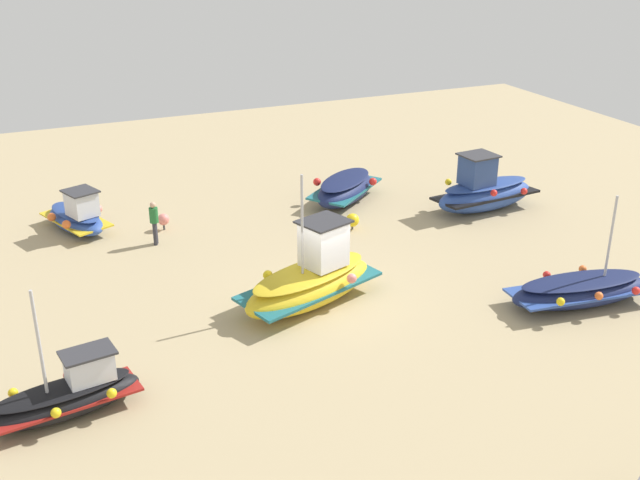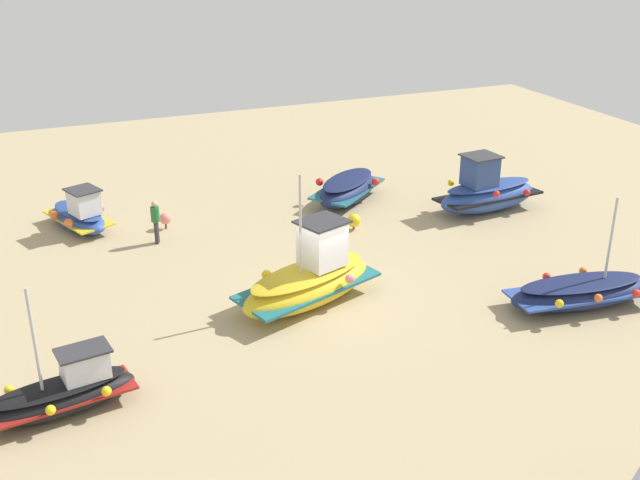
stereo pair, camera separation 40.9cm
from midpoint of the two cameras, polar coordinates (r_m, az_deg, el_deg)
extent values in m
plane|color=tan|center=(24.43, 0.69, -4.40)|extent=(50.27, 50.27, 0.00)
ellipsoid|color=gold|center=(23.89, -0.40, -3.51)|extent=(5.22, 3.31, 1.25)
cube|color=#1E6670|center=(23.87, -0.40, -3.39)|extent=(5.04, 3.25, 0.19)
ellipsoid|color=gold|center=(23.68, -0.41, -2.47)|extent=(4.58, 2.86, 0.27)
cube|color=white|center=(23.71, 0.66, -0.30)|extent=(1.51, 1.42, 1.42)
cube|color=#333338|center=(23.42, 0.67, 1.37)|extent=(1.76, 1.65, 0.06)
cylinder|color=#B7B7BC|center=(22.83, -0.95, 1.11)|extent=(0.08, 0.08, 3.16)
sphere|color=yellow|center=(23.92, -3.51, -2.60)|extent=(0.31, 0.31, 0.31)
sphere|color=#EA7F75|center=(23.63, 2.74, -2.88)|extent=(0.31, 0.31, 0.31)
ellipsoid|color=navy|center=(25.21, 19.14, -3.76)|extent=(4.85, 2.17, 0.94)
cube|color=#2D4C9E|center=(25.19, 19.15, -3.67)|extent=(4.66, 2.17, 0.14)
ellipsoid|color=#151E45|center=(25.06, 19.25, -3.02)|extent=(4.26, 1.88, 0.20)
cylinder|color=#B7B7BC|center=(24.97, 21.20, 0.10)|extent=(0.08, 0.08, 2.64)
sphere|color=red|center=(25.22, 22.80, -3.65)|extent=(0.25, 0.25, 0.25)
sphere|color=orange|center=(26.10, 19.33, -2.18)|extent=(0.25, 0.25, 0.25)
sphere|color=orange|center=(24.45, 20.37, -4.06)|extent=(0.25, 0.25, 0.25)
sphere|color=red|center=(25.42, 16.88, -2.62)|extent=(0.25, 0.25, 0.25)
sphere|color=yellow|center=(23.74, 17.79, -4.51)|extent=(0.25, 0.25, 0.25)
ellipsoid|color=#2D4C9E|center=(32.16, 12.69, 3.13)|extent=(4.69, 2.13, 1.27)
cube|color=black|center=(32.14, 12.70, 3.23)|extent=(4.51, 2.12, 0.19)
ellipsoid|color=navy|center=(32.00, 12.76, 3.96)|extent=(4.13, 1.82, 0.27)
cube|color=#2D4784|center=(31.46, 12.14, 5.01)|extent=(1.27, 1.19, 1.19)
cube|color=#333338|center=(31.27, 12.24, 6.10)|extent=(1.48, 1.38, 0.06)
sphere|color=red|center=(32.17, 15.43, 3.42)|extent=(0.28, 0.28, 0.28)
sphere|color=yellow|center=(32.95, 12.24, 4.35)|extent=(0.28, 0.28, 0.28)
sphere|color=red|center=(31.08, 13.30, 3.34)|extent=(0.28, 0.28, 0.28)
sphere|color=yellow|center=(31.94, 10.04, 4.20)|extent=(0.28, 0.28, 0.28)
ellipsoid|color=navy|center=(32.43, 2.42, 3.74)|extent=(4.18, 3.87, 1.09)
cube|color=#1E6670|center=(32.42, 2.42, 3.83)|extent=(4.08, 3.80, 0.14)
ellipsoid|color=#151E45|center=(32.29, 2.43, 4.47)|extent=(3.67, 3.39, 0.21)
sphere|color=red|center=(32.11, 0.33, 4.33)|extent=(0.33, 0.33, 0.33)
sphere|color=red|center=(32.57, 4.50, 4.32)|extent=(0.33, 0.33, 0.33)
ellipsoid|color=#2D4C9E|center=(31.03, -17.09, 1.52)|extent=(2.49, 3.63, 0.82)
cube|color=gold|center=(31.01, -17.10, 1.58)|extent=(2.48, 3.51, 0.10)
ellipsoid|color=navy|center=(30.91, -17.16, 2.08)|extent=(2.18, 3.19, 0.16)
cube|color=silver|center=(30.19, -16.71, 2.70)|extent=(1.22, 1.28, 0.92)
cube|color=#333338|center=(30.03, -16.82, 3.58)|extent=(1.42, 1.48, 0.06)
sphere|color=orange|center=(32.03, -16.57, 2.66)|extent=(0.33, 0.33, 0.33)
sphere|color=orange|center=(30.87, -18.73, 1.73)|extent=(0.33, 0.33, 0.33)
sphere|color=#EA7F75|center=(31.00, -15.58, 2.34)|extent=(0.33, 0.33, 0.33)
sphere|color=orange|center=(29.85, -17.76, 1.22)|extent=(0.33, 0.33, 0.33)
ellipsoid|color=black|center=(20.06, -18.22, -11.13)|extent=(3.93, 1.78, 0.82)
cube|color=maroon|center=(20.04, -18.24, -11.04)|extent=(3.78, 1.79, 0.11)
ellipsoid|color=black|center=(19.89, -18.34, -10.35)|extent=(3.45, 1.55, 0.16)
cube|color=silver|center=(19.78, -16.46, -8.83)|extent=(1.19, 0.88, 0.72)
cube|color=#333338|center=(19.58, -16.59, -7.86)|extent=(1.38, 1.02, 0.06)
cylinder|color=#B7B7BC|center=(19.12, -19.84, -7.01)|extent=(0.08, 0.08, 2.72)
sphere|color=yellow|center=(20.43, -21.51, -10.30)|extent=(0.25, 0.25, 0.25)
sphere|color=yellow|center=(19.31, -18.76, -11.85)|extent=(0.25, 0.25, 0.25)
sphere|color=#EA7F75|center=(20.56, -17.90, -9.34)|extent=(0.25, 0.25, 0.25)
sphere|color=yellow|center=(19.49, -14.95, -10.77)|extent=(0.25, 0.25, 0.25)
cylinder|color=#2D2D38|center=(28.82, -11.64, 0.51)|extent=(0.14, 0.14, 0.86)
cylinder|color=#2D2D38|center=(28.97, -11.58, 0.63)|extent=(0.14, 0.14, 0.86)
cylinder|color=#236B33|center=(28.64, -11.72, 1.89)|extent=(0.32, 0.32, 0.56)
sphere|color=tan|center=(28.50, -11.79, 2.62)|extent=(0.22, 0.22, 0.22)
cylinder|color=#3F3F42|center=(29.69, 2.91, 0.89)|extent=(0.08, 0.08, 0.12)
sphere|color=yellow|center=(29.57, 2.92, 1.47)|extent=(0.52, 0.52, 0.52)
cylinder|color=#3F3F42|center=(30.26, -10.97, 1.00)|extent=(0.08, 0.08, 0.20)
sphere|color=#EA7F75|center=(30.14, -11.01, 1.57)|extent=(0.45, 0.45, 0.45)
camera|label=1|loc=(0.20, -89.56, 0.19)|focal=43.19mm
camera|label=2|loc=(0.20, 90.44, -0.19)|focal=43.19mm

